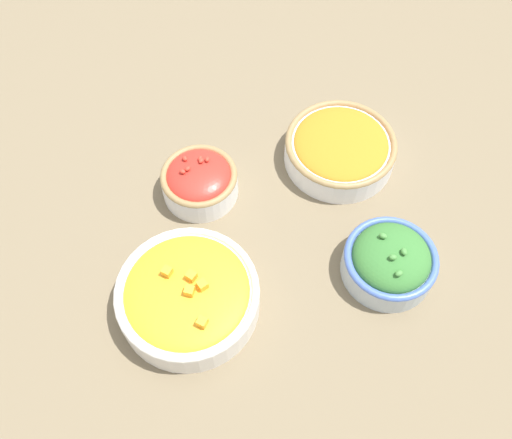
{
  "coord_description": "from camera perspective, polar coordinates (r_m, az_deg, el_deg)",
  "views": [
    {
      "loc": [
        0.1,
        0.48,
        0.84
      ],
      "look_at": [
        0.0,
        0.0,
        0.03
      ],
      "focal_mm": 40.0,
      "sensor_mm": 36.0,
      "label": 1
    }
  ],
  "objects": [
    {
      "name": "bowl_broccoli",
      "position": [
        0.93,
        13.25,
        -4.04
      ],
      "size": [
        0.15,
        0.15,
        0.08
      ],
      "color": "#B2C1CC",
      "rests_on": "ground_plane"
    },
    {
      "name": "ground_plane",
      "position": [
        0.97,
        0.0,
        -0.91
      ],
      "size": [
        3.0,
        3.0,
        0.0
      ],
      "primitive_type": "plane",
      "color": "#75664C"
    },
    {
      "name": "bowl_carrots",
      "position": [
        1.04,
        8.41,
        7.08
      ],
      "size": [
        0.2,
        0.2,
        0.06
      ],
      "color": "white",
      "rests_on": "ground_plane"
    },
    {
      "name": "bowl_cherry_tomatoes",
      "position": [
        0.99,
        -5.68,
        3.93
      ],
      "size": [
        0.13,
        0.13,
        0.07
      ],
      "color": "white",
      "rests_on": "ground_plane"
    },
    {
      "name": "bowl_squash",
      "position": [
        0.88,
        -6.82,
        -7.56
      ],
      "size": [
        0.22,
        0.22,
        0.08
      ],
      "color": "silver",
      "rests_on": "ground_plane"
    }
  ]
}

